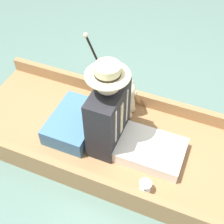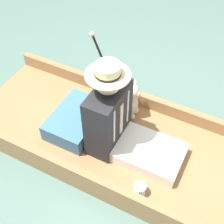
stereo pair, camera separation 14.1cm
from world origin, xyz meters
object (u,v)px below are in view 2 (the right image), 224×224
Objects in this scene: seated_person at (119,123)px; teddy_bear at (131,101)px; wine_glass at (140,188)px; walking_cane at (104,63)px.

teddy_bear is (-0.36, -0.06, -0.11)m from seated_person.
seated_person is at bearing 9.23° from teddy_bear.
seated_person is 7.66× the size of wine_glass.
teddy_bear is 0.54× the size of walking_cane.
teddy_bear is 0.81m from wine_glass.
teddy_bear is 3.55× the size of wine_glass.
seated_person is at bearing 39.51° from walking_cane.
walking_cane is at bearing -137.84° from wine_glass.
seated_person is 0.61m from walking_cane.
wine_glass is 0.15× the size of walking_cane.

